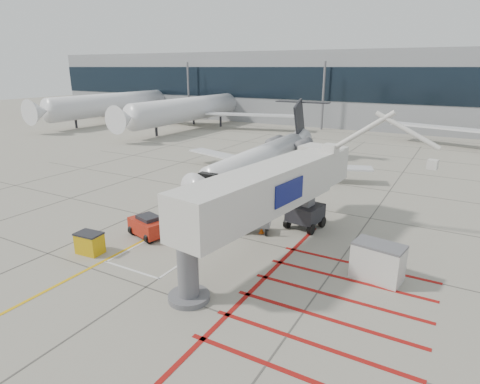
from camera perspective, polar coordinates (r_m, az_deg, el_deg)
The scene contains 13 objects.
ground_plane at distance 24.78m, azimuth -6.95°, elevation -9.16°, with size 260.00×260.00×0.00m, color gray.
regional_jet at distance 38.47m, azimuth 1.70°, elevation 6.24°, with size 21.74×27.41×7.18m, color silver, non-canonical shape.
jet_bridge at distance 23.46m, azimuth 2.94°, elevation -1.13°, with size 8.48×17.90×7.16m, color silver, non-canonical shape.
pushback_tug at distance 27.84m, azimuth -12.85°, elevation -4.65°, with size 2.68×1.68×1.56m, color #B02111, non-canonical shape.
spill_bin at distance 26.48m, azimuth -20.60°, elevation -6.80°, with size 1.55×1.04×1.35m, color #CA9D0B, non-canonical shape.
baggage_cart at distance 27.84m, azimuth 2.25°, elevation -4.54°, with size 2.00×1.27×1.27m, color #58595E, non-canonical shape.
ground_power_unit at distance 23.05m, azimuth 19.01°, elevation -9.34°, with size 2.58×1.51×2.04m, color silver, non-canonical shape.
cone_nose at distance 27.76m, azimuth -6.97°, elevation -5.49°, with size 0.41×0.41×0.57m, color orange.
cone_side at distance 27.84m, azimuth 3.07°, elevation -5.43°, with size 0.34×0.34×0.47m, color #E0520B.
terminal_building at distance 87.83m, azimuth 28.05°, elevation 12.78°, with size 180.00×28.00×14.00m, color gray.
terminal_glass_band at distance 73.76m, azimuth 27.66°, elevation 13.12°, with size 180.00×0.10×6.00m, color black.
bg_aircraft_a at distance 90.40m, azimuth -16.05°, elevation 13.91°, with size 39.54×43.94×13.18m, color silver, non-canonical shape.
bg_aircraft_b at distance 78.01m, azimuth -5.74°, elevation 13.88°, with size 38.33×42.59×12.78m, color silver, non-canonical shape.
Camera 1 is at (13.43, -17.67, 11.01)m, focal length 30.00 mm.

